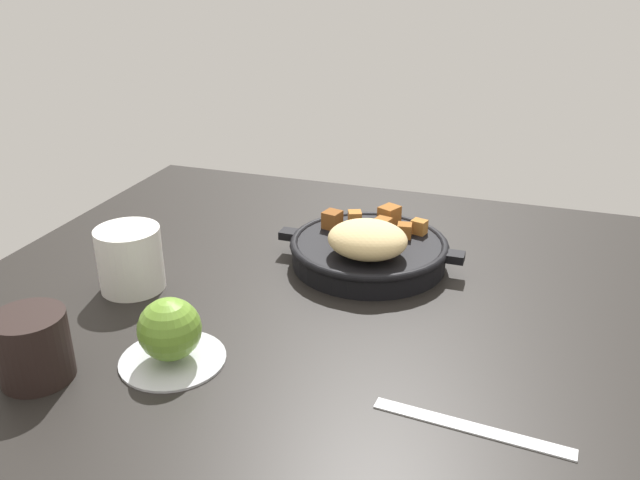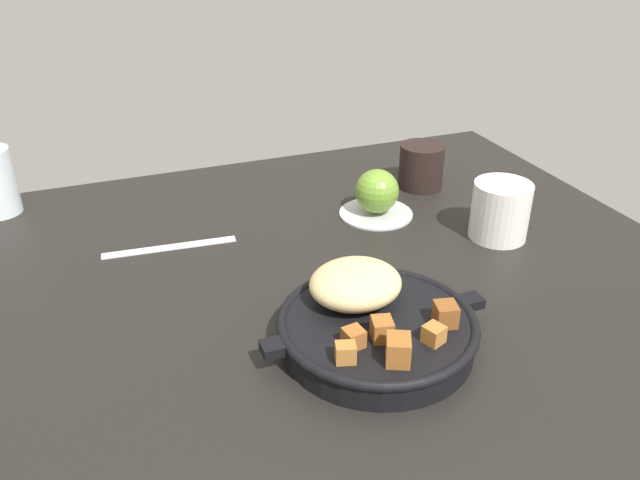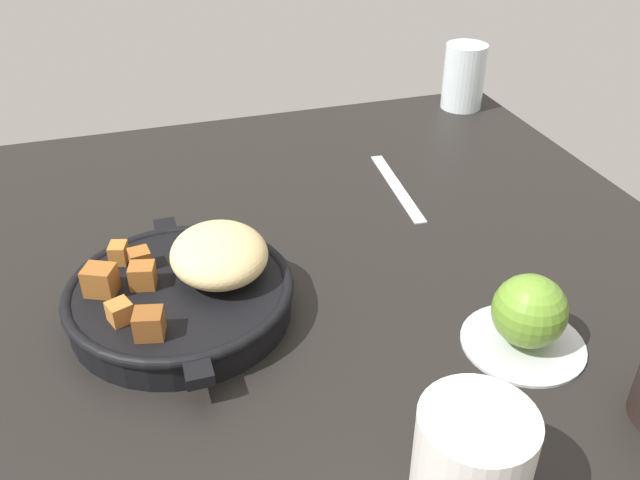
# 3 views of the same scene
# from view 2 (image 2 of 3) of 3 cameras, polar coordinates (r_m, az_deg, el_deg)

# --- Properties ---
(ground_plane) EXTENTS (1.00, 0.92, 0.02)m
(ground_plane) POSITION_cam_2_polar(r_m,az_deg,el_deg) (0.86, 1.92, -4.39)
(ground_plane) COLOR black
(cast_iron_skillet) EXTENTS (0.27, 0.23, 0.08)m
(cast_iron_skillet) POSITION_cam_2_polar(r_m,az_deg,el_deg) (0.73, 4.83, -7.26)
(cast_iron_skillet) COLOR black
(cast_iron_skillet) RESTS_ON ground_plane
(saucer_plate) EXTENTS (0.12, 0.12, 0.01)m
(saucer_plate) POSITION_cam_2_polar(r_m,az_deg,el_deg) (1.03, 5.03, 2.45)
(saucer_plate) COLOR #B7BABF
(saucer_plate) RESTS_ON ground_plane
(red_apple) EXTENTS (0.07, 0.07, 0.07)m
(red_apple) POSITION_cam_2_polar(r_m,az_deg,el_deg) (1.01, 5.12, 4.38)
(red_apple) COLOR olive
(red_apple) RESTS_ON saucer_plate
(butter_knife) EXTENTS (0.19, 0.03, 0.00)m
(butter_knife) POSITION_cam_2_polar(r_m,az_deg,el_deg) (0.95, -13.29, -0.60)
(butter_knife) COLOR silver
(butter_knife) RESTS_ON ground_plane
(coffee_mug_dark) EXTENTS (0.08, 0.08, 0.08)m
(coffee_mug_dark) POSITION_cam_2_polar(r_m,az_deg,el_deg) (1.13, 9.04, 6.54)
(coffee_mug_dark) COLOR black
(coffee_mug_dark) RESTS_ON ground_plane
(ceramic_mug_white) EXTENTS (0.09, 0.09, 0.09)m
(ceramic_mug_white) POSITION_cam_2_polar(r_m,az_deg,el_deg) (0.98, 15.83, 2.54)
(ceramic_mug_white) COLOR silver
(ceramic_mug_white) RESTS_ON ground_plane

